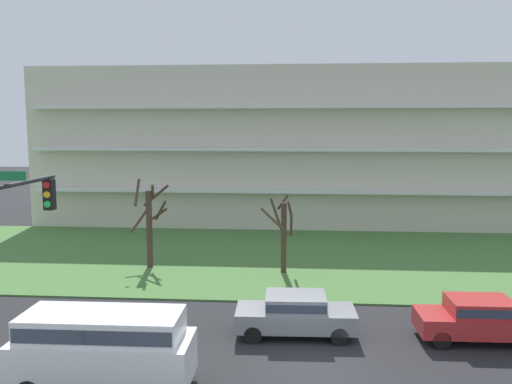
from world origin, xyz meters
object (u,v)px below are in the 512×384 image
object	(u,v)px
tree_far_left	(150,222)
tree_left	(283,232)
sedan_red_center_left	(479,318)
sedan_gray_center_right	(296,313)
van_white_near_left	(103,345)

from	to	relation	value
tree_far_left	tree_left	xyz separation A→B (m)	(7.28, -0.74, -0.31)
tree_left	sedan_red_center_left	distance (m)	10.97
tree_left	tree_far_left	bearing A→B (deg)	174.21
tree_far_left	sedan_gray_center_right	size ratio (longest dim) A/B	1.09
sedan_gray_center_right	sedan_red_center_left	bearing A→B (deg)	178.20
sedan_gray_center_right	van_white_near_left	bearing A→B (deg)	36.94
tree_left	van_white_near_left	xyz separation A→B (m)	(-4.94, -12.59, -0.84)
van_white_near_left	sedan_red_center_left	xyz separation A→B (m)	(12.23, 4.50, -0.52)
sedan_red_center_left	sedan_gray_center_right	bearing A→B (deg)	-0.90
tree_far_left	sedan_red_center_left	size ratio (longest dim) A/B	1.10
tree_far_left	van_white_near_left	size ratio (longest dim) A/B	0.93
tree_left	van_white_near_left	bearing A→B (deg)	-111.45
tree_far_left	sedan_red_center_left	distance (m)	17.11
tree_far_left	van_white_near_left	world-z (taller)	tree_far_left
van_white_near_left	sedan_red_center_left	world-z (taller)	van_white_near_left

